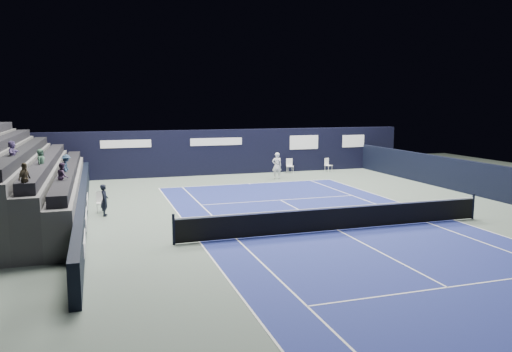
% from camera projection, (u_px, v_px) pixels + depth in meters
% --- Properties ---
extents(ground, '(48.00, 48.00, 0.00)m').
position_uv_depth(ground, '(316.00, 219.00, 21.34)').
color(ground, '#536259').
rests_on(ground, ground).
extents(court_surface, '(10.97, 23.77, 0.01)m').
position_uv_depth(court_surface, '(338.00, 230.00, 19.46)').
color(court_surface, navy).
rests_on(court_surface, ground).
extents(enclosure_wall_right, '(0.30, 22.00, 1.80)m').
position_uv_depth(enclosure_wall_right, '(457.00, 175.00, 28.16)').
color(enclosure_wall_right, black).
rests_on(enclosure_wall_right, ground).
extents(folding_chair_back_a, '(0.50, 0.53, 1.02)m').
position_uv_depth(folding_chair_back_a, '(290.00, 163.00, 35.43)').
color(folding_chair_back_a, white).
rests_on(folding_chair_back_a, ground).
extents(folding_chair_back_b, '(0.55, 0.54, 0.97)m').
position_uv_depth(folding_chair_back_b, '(328.00, 164.00, 36.05)').
color(folding_chair_back_b, white).
rests_on(folding_chair_back_b, ground).
extents(line_judge_chair, '(0.43, 0.41, 0.95)m').
position_uv_depth(line_judge_chair, '(101.00, 201.00, 22.60)').
color(line_judge_chair, silver).
rests_on(line_judge_chair, ground).
extents(line_judge, '(0.37, 0.53, 1.41)m').
position_uv_depth(line_judge, '(104.00, 200.00, 21.87)').
color(line_judge, black).
rests_on(line_judge, ground).
extents(court_markings, '(11.03, 23.83, 0.00)m').
position_uv_depth(court_markings, '(338.00, 230.00, 19.46)').
color(court_markings, white).
rests_on(court_markings, court_surface).
extents(tennis_net, '(12.90, 0.10, 1.10)m').
position_uv_depth(tennis_net, '(338.00, 218.00, 19.38)').
color(tennis_net, black).
rests_on(tennis_net, ground).
extents(back_sponsor_wall, '(26.00, 0.63, 3.10)m').
position_uv_depth(back_sponsor_wall, '(230.00, 152.00, 34.77)').
color(back_sponsor_wall, black).
rests_on(back_sponsor_wall, ground).
extents(side_barrier_left, '(0.33, 22.00, 1.20)m').
position_uv_depth(side_barrier_left, '(83.00, 201.00, 22.12)').
color(side_barrier_left, black).
rests_on(side_barrier_left, ground).
extents(tennis_player, '(0.68, 0.86, 1.74)m').
position_uv_depth(tennis_player, '(277.00, 166.00, 32.54)').
color(tennis_player, white).
rests_on(tennis_player, ground).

